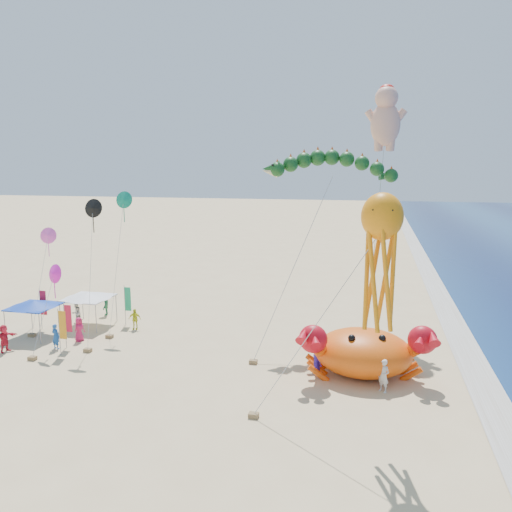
{
  "coord_description": "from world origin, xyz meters",
  "views": [
    {
      "loc": [
        5.52,
        -29.62,
        12.32
      ],
      "look_at": [
        -2.0,
        2.0,
        6.5
      ],
      "focal_mm": 35.0,
      "sensor_mm": 36.0,
      "label": 1
    }
  ],
  "objects_px": {
    "octopus_kite": "(380,252)",
    "canopy_white": "(88,295)",
    "cherub_kite": "(386,116)",
    "canopy_blue": "(34,304)",
    "dragon_kite": "(331,170)",
    "crab_inflatable": "(363,351)"
  },
  "relations": [
    {
      "from": "crab_inflatable",
      "to": "canopy_white",
      "type": "relative_size",
      "value": 2.18
    },
    {
      "from": "cherub_kite",
      "to": "canopy_blue",
      "type": "height_order",
      "value": "cherub_kite"
    },
    {
      "from": "cherub_kite",
      "to": "canopy_blue",
      "type": "xyz_separation_m",
      "value": [
        -24.52,
        -9.11,
        -13.59
      ]
    },
    {
      "from": "cherub_kite",
      "to": "canopy_white",
      "type": "relative_size",
      "value": 5.08
    },
    {
      "from": "cherub_kite",
      "to": "canopy_blue",
      "type": "relative_size",
      "value": 5.37
    },
    {
      "from": "crab_inflatable",
      "to": "cherub_kite",
      "type": "height_order",
      "value": "cherub_kite"
    },
    {
      "from": "octopus_kite",
      "to": "dragon_kite",
      "type": "bearing_deg",
      "value": 103.64
    },
    {
      "from": "crab_inflatable",
      "to": "cherub_kite",
      "type": "xyz_separation_m",
      "value": [
        0.85,
        10.78,
        14.52
      ]
    },
    {
      "from": "dragon_kite",
      "to": "crab_inflatable",
      "type": "bearing_deg",
      "value": -68.96
    },
    {
      "from": "canopy_white",
      "to": "crab_inflatable",
      "type": "bearing_deg",
      "value": -12.67
    },
    {
      "from": "crab_inflatable",
      "to": "dragon_kite",
      "type": "xyz_separation_m",
      "value": [
        -2.81,
        7.3,
        10.6
      ]
    },
    {
      "from": "canopy_white",
      "to": "canopy_blue",
      "type": "bearing_deg",
      "value": -129.0
    },
    {
      "from": "octopus_kite",
      "to": "canopy_white",
      "type": "relative_size",
      "value": 3.12
    },
    {
      "from": "cherub_kite",
      "to": "canopy_white",
      "type": "distance_m",
      "value": 26.57
    },
    {
      "from": "canopy_blue",
      "to": "canopy_white",
      "type": "height_order",
      "value": "same"
    },
    {
      "from": "crab_inflatable",
      "to": "cherub_kite",
      "type": "distance_m",
      "value": 18.1
    },
    {
      "from": "octopus_kite",
      "to": "canopy_white",
      "type": "distance_m",
      "value": 25.49
    },
    {
      "from": "crab_inflatable",
      "to": "octopus_kite",
      "type": "bearing_deg",
      "value": -84.74
    },
    {
      "from": "cherub_kite",
      "to": "octopus_kite",
      "type": "height_order",
      "value": "cherub_kite"
    },
    {
      "from": "dragon_kite",
      "to": "cherub_kite",
      "type": "xyz_separation_m",
      "value": [
        3.66,
        3.48,
        3.91
      ]
    },
    {
      "from": "octopus_kite",
      "to": "canopy_white",
      "type": "height_order",
      "value": "octopus_kite"
    },
    {
      "from": "canopy_white",
      "to": "dragon_kite",
      "type": "bearing_deg",
      "value": 7.9
    }
  ]
}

